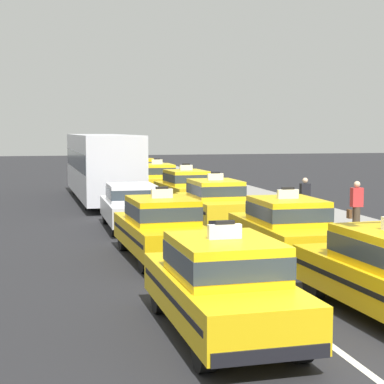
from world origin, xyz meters
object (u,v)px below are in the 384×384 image
at_px(taxi_left_nearest, 223,284).
at_px(pedestrian_mid_block, 305,199).
at_px(taxi_right_sixth, 142,171).
at_px(pedestrian_far_corner, 356,208).
at_px(bus_left_fourth, 101,164).
at_px(taxi_right_third, 215,202).
at_px(sedan_left_third, 131,205).
at_px(taxi_right_fourth, 185,188).
at_px(taxi_right_second, 286,228).
at_px(taxi_right_fifth, 157,179).
at_px(taxi_left_second, 161,227).

xyz_separation_m(taxi_left_nearest, pedestrian_mid_block, (6.52, 11.91, 0.04)).
distance_m(taxi_right_sixth, pedestrian_far_corner, 21.74).
distance_m(bus_left_fourth, taxi_right_third, 9.74).
xyz_separation_m(bus_left_fourth, taxi_right_third, (3.21, -9.15, -0.94)).
distance_m(sedan_left_third, taxi_right_fourth, 6.68).
bearing_deg(taxi_right_second, taxi_right_fifth, 91.06).
height_order(sedan_left_third, pedestrian_mid_block, pedestrian_mid_block).
bearing_deg(taxi_right_second, taxi_right_third, 91.86).
bearing_deg(taxi_right_sixth, taxi_right_fifth, -91.65).
relative_size(taxi_right_fifth, taxi_right_sixth, 1.00).
xyz_separation_m(taxi_left_nearest, taxi_right_sixth, (3.18, 29.69, 0.00)).
xyz_separation_m(taxi_left_second, taxi_right_second, (3.17, -0.89, 0.00)).
bearing_deg(pedestrian_mid_block, taxi_left_nearest, -118.71).
bearing_deg(bus_left_fourth, taxi_left_nearest, -89.74).
height_order(taxi_right_fourth, pedestrian_far_corner, taxi_right_fourth).
bearing_deg(sedan_left_third, pedestrian_mid_block, -0.35).
distance_m(taxi_left_second, taxi_right_fifth, 17.03).
distance_m(taxi_left_second, pedestrian_mid_block, 8.36).
distance_m(sedan_left_third, taxi_right_third, 3.02).
bearing_deg(taxi_right_third, taxi_right_sixth, 89.79).
relative_size(sedan_left_third, pedestrian_far_corner, 2.54).
relative_size(taxi_left_nearest, taxi_right_fifth, 1.01).
xyz_separation_m(bus_left_fourth, taxi_right_second, (3.42, -15.57, -0.94)).
bearing_deg(sedan_left_third, taxi_right_sixth, 80.12).
relative_size(sedan_left_third, taxi_right_second, 0.94).
relative_size(taxi_left_nearest, taxi_right_third, 1.00).
bearing_deg(taxi_right_fifth, taxi_right_second, -88.94).
relative_size(taxi_left_second, taxi_right_sixth, 1.01).
distance_m(bus_left_fourth, pedestrian_mid_block, 11.43).
relative_size(taxi_right_second, taxi_right_sixth, 1.00).
bearing_deg(pedestrian_far_corner, taxi_right_fifth, 103.82).
distance_m(taxi_right_fourth, taxi_right_sixth, 11.90).
bearing_deg(taxi_right_sixth, taxi_right_third, -90.21).
xyz_separation_m(taxi_right_fourth, pedestrian_mid_block, (3.20, -5.88, 0.04)).
bearing_deg(taxi_right_fourth, taxi_left_nearest, -100.59).
xyz_separation_m(sedan_left_third, taxi_right_fifth, (2.90, 11.33, 0.03)).
distance_m(taxi_right_fifth, pedestrian_mid_block, 11.91).
distance_m(taxi_left_nearest, taxi_right_fifth, 23.47).
bearing_deg(sedan_left_third, pedestrian_far_corner, -29.36).
distance_m(bus_left_fourth, pedestrian_far_corner, 14.64).
distance_m(taxi_right_second, pedestrian_far_corner, 4.28).
bearing_deg(taxi_right_fourth, pedestrian_far_corner, -70.58).
height_order(taxi_left_second, sedan_left_third, taxi_left_second).
bearing_deg(pedestrian_mid_block, pedestrian_far_corner, -87.31).
xyz_separation_m(taxi_right_third, pedestrian_mid_block, (3.41, -0.12, 0.04)).
xyz_separation_m(sedan_left_third, taxi_right_third, (3.02, 0.08, 0.03)).
bearing_deg(bus_left_fourth, taxi_right_fourth, -44.74).
xyz_separation_m(bus_left_fourth, taxi_right_sixth, (3.28, 8.50, -0.94)).
bearing_deg(taxi_left_nearest, taxi_right_second, 59.35).
bearing_deg(bus_left_fourth, taxi_right_third, -70.67).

